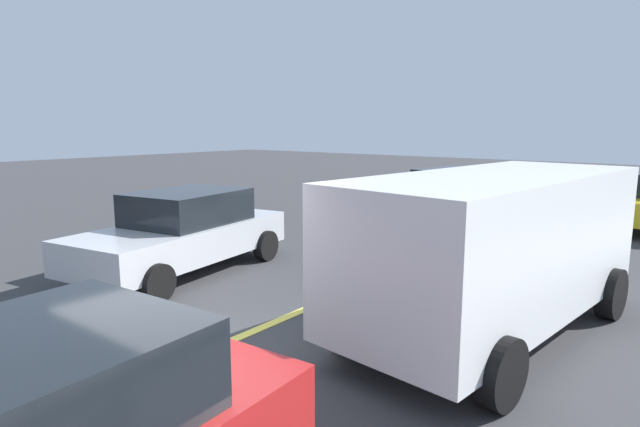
{
  "coord_description": "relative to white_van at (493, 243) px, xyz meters",
  "views": [
    {
      "loc": [
        -3.91,
        -4.99,
        2.83
      ],
      "look_at": [
        2.83,
        0.31,
        1.38
      ],
      "focal_mm": 29.43,
      "sensor_mm": 36.0,
      "label": 1
    }
  ],
  "objects": [
    {
      "name": "lane_marking_centre",
      "position": [
        0.08,
        2.58,
        -1.26
      ],
      "size": [
        28.0,
        0.16,
        0.01
      ],
      "primitive_type": "cube",
      "color": "#E0D14C"
    },
    {
      "name": "white_van",
      "position": [
        0.0,
        0.0,
        0.0
      ],
      "size": [
        5.39,
        2.74,
        2.2
      ],
      "color": "white",
      "rests_on": "ground_plane"
    },
    {
      "name": "car_white_mid_road",
      "position": [
        5.96,
        3.19,
        -0.42
      ],
      "size": [
        4.39,
        2.57,
        1.71
      ],
      "color": "white",
      "rests_on": "ground_plane"
    },
    {
      "name": "ground_plane",
      "position": [
        -2.92,
        2.58,
        -1.27
      ],
      "size": [
        80.0,
        80.0,
        0.0
      ],
      "primitive_type": "plane",
      "color": "#38383A"
    },
    {
      "name": "car_silver_approaching",
      "position": [
        -0.63,
        5.86,
        -0.47
      ],
      "size": [
        4.7,
        2.62,
        1.57
      ],
      "color": "#B7BABF",
      "rests_on": "ground_plane"
    }
  ]
}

